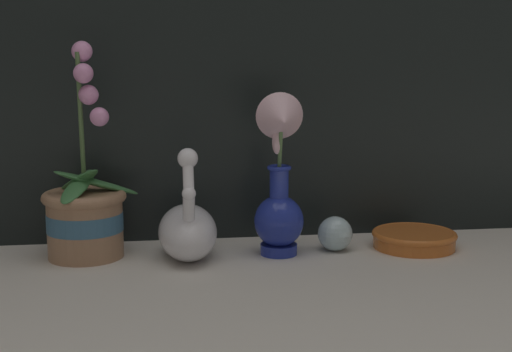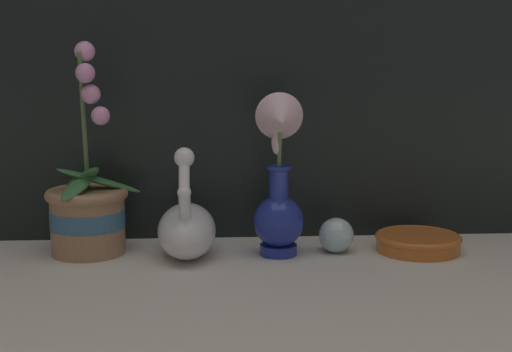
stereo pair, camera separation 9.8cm
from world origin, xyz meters
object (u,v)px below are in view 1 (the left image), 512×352
object	(u,v)px
swan_figurine	(188,228)
amber_dish	(414,238)
orchid_potted_plant	(85,212)
blue_vase	(280,191)
glass_sphere	(335,234)

from	to	relation	value
swan_figurine	amber_dish	world-z (taller)	swan_figurine
orchid_potted_plant	swan_figurine	size ratio (longest dim) A/B	1.86
blue_vase	amber_dish	xyz separation A→B (m)	(0.26, 0.02, -0.10)
orchid_potted_plant	blue_vase	size ratio (longest dim) A/B	1.30
orchid_potted_plant	swan_figurine	bearing A→B (deg)	-10.73
orchid_potted_plant	swan_figurine	world-z (taller)	orchid_potted_plant
blue_vase	glass_sphere	size ratio (longest dim) A/B	4.57
swan_figurine	glass_sphere	distance (m)	0.27
blue_vase	glass_sphere	distance (m)	0.14
blue_vase	glass_sphere	xyz separation A→B (m)	(0.11, 0.02, -0.08)
orchid_potted_plant	amber_dish	world-z (taller)	orchid_potted_plant
glass_sphere	amber_dish	bearing A→B (deg)	-0.19
swan_figurine	glass_sphere	xyz separation A→B (m)	(0.27, 0.01, -0.02)
orchid_potted_plant	blue_vase	distance (m)	0.34
orchid_potted_plant	blue_vase	bearing A→B (deg)	-6.27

